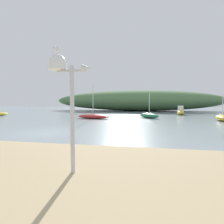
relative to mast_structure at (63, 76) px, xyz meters
The scene contains 8 objects.
ground_plane 8.54m from the mast_structure, 124.74° to the left, with size 120.00×120.00×0.00m, color gray.
distant_hill 38.29m from the mast_structure, 89.47° to the left, with size 39.60×11.88×4.79m, color #517547.
mast_structure is the anchor object (origin of this frame).
seagull_on_radar 0.75m from the mast_structure, behind, with size 0.35×0.22×0.25m.
motorboat_by_sandbar 27.74m from the mast_structure, 73.12° to the left, with size 1.69×3.45×1.46m.
sailboat_far_left 19.69m from the mast_structure, 81.77° to the left, with size 3.04×3.16×3.38m.
sailboat_inner_mooring 20.58m from the mast_structure, 58.08° to the left, with size 1.44×3.13×3.05m.
sailboat_outer_mooring 17.95m from the mast_structure, 103.82° to the left, with size 4.32×1.86×4.26m.
Camera 1 is at (6.82, -11.24, 2.18)m, focal length 28.73 mm.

